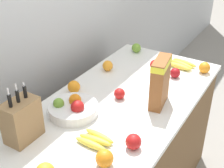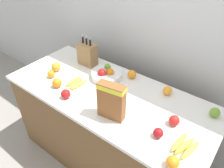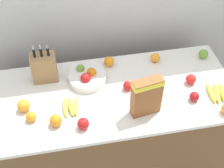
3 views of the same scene
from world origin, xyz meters
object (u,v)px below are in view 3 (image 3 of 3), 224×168
Objects in this scene: orange_back_center at (155,58)px; banana_bunch_left at (71,106)px; apple_front at (194,97)px; orange_mid_left at (109,61)px; knife_block at (44,67)px; apple_middle at (128,86)px; banana_bunch_right at (217,93)px; fruit_bowl at (87,77)px; orange_front_center at (31,117)px; apple_leftmost at (203,54)px; cereal_box at (147,95)px; apple_rear at (191,79)px; apple_by_knife_block at (83,124)px; orange_by_cereal at (56,120)px; orange_front_right at (24,105)px.

banana_bunch_left is at bearing -152.53° from orange_back_center.
apple_front is 0.87× the size of orange_mid_left.
knife_block is 0.62m from apple_middle.
fruit_bowl is at bearing 160.58° from banana_bunch_right.
apple_front is 0.47m from orange_back_center.
orange_front_center reaches higher than apple_middle.
apple_leftmost is 1.41m from orange_front_center.
knife_block is 1.24m from apple_leftmost.
knife_block is 1.25m from banana_bunch_right.
cereal_box is at bearing -47.16° from fruit_bowl.
banana_bunch_left is at bearing 174.31° from apple_front.
cereal_box is 0.52m from fruit_bowl.
apple_leftmost reaches higher than orange_front_center.
apple_rear is 1.11× the size of apple_front.
apple_middle is (0.42, 0.10, 0.02)m from banana_bunch_left.
apple_front is (0.36, 0.04, -0.12)m from cereal_box.
orange_front_center is 0.74m from orange_mid_left.
apple_leftmost is at bearing 19.22° from apple_middle.
apple_rear is (1.04, -0.24, -0.07)m from knife_block.
banana_bunch_left is at bearing 109.66° from apple_by_knife_block.
orange_by_cereal reaches higher than apple_by_knife_block.
orange_front_right is at bearing -155.93° from fruit_bowl.
cereal_box reaches higher than apple_by_knife_block.
apple_rear is at bearing 134.17° from banana_bunch_right.
fruit_bowl is 0.76m from apple_rear.
cereal_box reaches higher than apple_front.
orange_front_right reaches higher than banana_bunch_left.
orange_mid_left is (-0.15, 0.51, -0.12)m from cereal_box.
orange_by_cereal is at bearing -148.81° from orange_back_center.
orange_by_cereal is at bearing -22.82° from orange_front_center.
orange_front_center is at bearing 159.57° from apple_by_knife_block.
apple_middle is (0.57, -0.22, -0.08)m from knife_block.
apple_rear reaches higher than banana_bunch_left.
banana_bunch_left is (0.15, -0.32, -0.09)m from knife_block.
apple_front reaches higher than banana_bunch_left.
orange_mid_left reaches higher than apple_rear.
banana_bunch_left is 2.44× the size of apple_leftmost.
fruit_bowl is 3.40× the size of orange_by_cereal.
orange_front_center is at bearing -143.29° from fruit_bowl.
orange_front_center is at bearing -64.27° from orange_front_right.
fruit_bowl is 0.78m from apple_front.
apple_middle is 0.91× the size of apple_leftmost.
fruit_bowl reaches higher than orange_by_cereal.
knife_block reaches higher than orange_front_center.
apple_leftmost is at bearing 5.54° from fruit_bowl.
cereal_box is at bearing -142.57° from apple_leftmost.
cereal_box is 3.88× the size of orange_back_center.
fruit_bowl is 1.32× the size of banana_bunch_right.
apple_leftmost is (1.24, 0.01, -0.07)m from knife_block.
banana_bunch_right is 0.83m from orange_mid_left.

